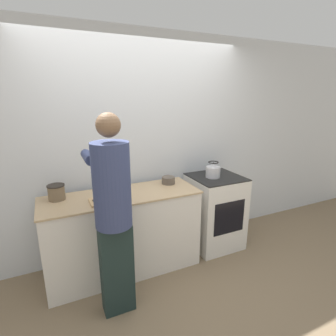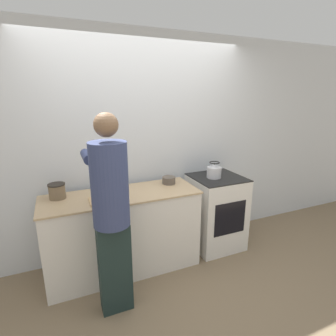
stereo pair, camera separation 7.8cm
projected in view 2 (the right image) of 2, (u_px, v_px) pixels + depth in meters
name	position (u px, v px, depth m)	size (l,w,h in m)	color
ground_plane	(163.00, 274.00, 2.87)	(12.00, 12.00, 0.00)	#7A664C
wall_back	(141.00, 147.00, 3.11)	(8.00, 0.05, 2.60)	silver
counter	(124.00, 232.00, 2.87)	(1.64, 0.58, 0.89)	silver
oven	(216.00, 212.00, 3.33)	(0.61, 0.60, 0.93)	silver
person	(111.00, 210.00, 2.18)	(0.35, 0.59, 1.77)	#1C2C2A
cutting_board	(106.00, 200.00, 2.57)	(0.32, 0.22, 0.02)	tan
knife	(101.00, 198.00, 2.58)	(0.19, 0.06, 0.01)	silver
kettle	(214.00, 171.00, 3.17)	(0.18, 0.18, 0.19)	silver
bowl_prep	(169.00, 180.00, 3.06)	(0.15, 0.15, 0.08)	brown
canister_jar	(57.00, 191.00, 2.61)	(0.17, 0.17, 0.15)	#756047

